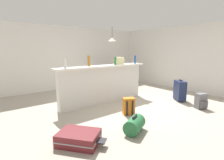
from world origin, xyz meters
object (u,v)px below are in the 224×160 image
object	(u,v)px
bottle_amber	(89,61)
duffel_bag_green	(134,125)
dining_chair_near_partition	(123,77)
bottle_white	(65,64)
bottle_blue	(135,59)
dining_table	(114,72)
backpack_grey	(201,101)
suitcase_flat_maroon	(79,138)
suitcase_upright_navy	(180,90)
backpack_orange	(129,106)
bottle_green	(115,61)
grocery_bag	(119,61)
pendant_lamp	(112,40)

from	to	relation	value
bottle_amber	duffel_bag_green	bearing A→B (deg)	-95.16
dining_chair_near_partition	bottle_white	bearing A→B (deg)	-161.03
bottle_blue	dining_table	xyz separation A→B (m)	(0.30, 1.53, -0.61)
bottle_amber	dining_chair_near_partition	bearing A→B (deg)	21.19
bottle_amber	backpack_grey	xyz separation A→B (m)	(2.22, -2.16, -1.07)
suitcase_flat_maroon	suitcase_upright_navy	distance (m)	3.68
bottle_amber	suitcase_upright_navy	distance (m)	2.95
dining_chair_near_partition	suitcase_flat_maroon	xyz separation A→B (m)	(-3.23, -2.51, -0.41)
dining_table	dining_chair_near_partition	world-z (taller)	dining_chair_near_partition
dining_table	backpack_orange	xyz separation A→B (m)	(-1.58, -2.61, -0.44)
bottle_green	grocery_bag	xyz separation A→B (m)	(0.23, 0.09, -0.01)
pendant_lamp	bottle_blue	bearing A→B (deg)	-97.50
dining_chair_near_partition	suitcase_flat_maroon	size ratio (longest dim) A/B	1.09
duffel_bag_green	grocery_bag	bearing A→B (deg)	57.57
suitcase_upright_navy	suitcase_flat_maroon	bearing A→B (deg)	-174.69
bottle_amber	suitcase_flat_maroon	distance (m)	2.44
dining_chair_near_partition	suitcase_flat_maroon	bearing A→B (deg)	-142.08
backpack_grey	pendant_lamp	bearing A→B (deg)	95.80
bottle_amber	dining_chair_near_partition	xyz separation A→B (m)	(1.99, 0.77, -0.76)
bottle_white	suitcase_upright_navy	world-z (taller)	bottle_white
duffel_bag_green	backpack_grey	xyz separation A→B (m)	(2.40, -0.14, 0.05)
bottle_white	grocery_bag	distance (m)	1.82
dining_table	suitcase_flat_maroon	xyz separation A→B (m)	(-3.20, -3.10, -0.54)
pendant_lamp	suitcase_flat_maroon	xyz separation A→B (m)	(-3.10, -3.08, -1.87)
bottle_white	suitcase_upright_navy	size ratio (longest dim) A/B	0.36
bottle_blue	dining_table	size ratio (longest dim) A/B	0.24
bottle_blue	pendant_lamp	size ratio (longest dim) A/B	0.42
grocery_bag	suitcase_flat_maroon	bearing A→B (deg)	-144.08
backpack_orange	duffel_bag_green	size ratio (longest dim) A/B	0.75
dining_chair_near_partition	suitcase_upright_navy	world-z (taller)	dining_chair_near_partition
pendant_lamp	duffel_bag_green	size ratio (longest dim) A/B	1.13
backpack_grey	bottle_white	bearing A→B (deg)	146.47
dining_chair_near_partition	backpack_grey	xyz separation A→B (m)	(0.23, -2.93, -0.31)
suitcase_flat_maroon	backpack_orange	size ratio (longest dim) A/B	2.03
bottle_white	dining_table	distance (m)	3.20
bottle_green	duffel_bag_green	size ratio (longest dim) A/B	0.43
pendant_lamp	bottle_amber	bearing A→B (deg)	-144.39
bottle_green	pendant_lamp	xyz separation A→B (m)	(1.05, 1.51, 0.73)
backpack_orange	backpack_grey	world-z (taller)	same
bottle_white	grocery_bag	world-z (taller)	bottle_white
bottle_amber	backpack_orange	world-z (taller)	bottle_amber
bottle_blue	dining_table	world-z (taller)	bottle_blue
bottle_white	bottle_amber	size ratio (longest dim) A/B	0.81
bottle_green	bottle_blue	xyz separation A→B (m)	(0.85, 0.01, 0.01)
dining_table	backpack_grey	distance (m)	3.56
suitcase_upright_navy	bottle_green	bearing A→B (deg)	142.69
suitcase_flat_maroon	backpack_grey	bearing A→B (deg)	-6.92
bottle_blue	duffel_bag_green	world-z (taller)	bottle_blue
dining_table	backpack_grey	world-z (taller)	dining_table
bottle_white	pendant_lamp	size ratio (longest dim) A/B	0.37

